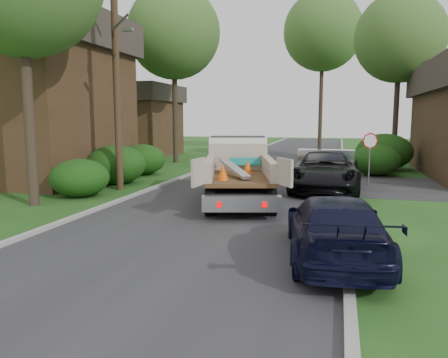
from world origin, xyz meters
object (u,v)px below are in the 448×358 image
at_px(stop_sign, 370,148).
at_px(tree_left_back, 56,26).
at_px(tree_right_far, 400,38).
at_px(flatbed_truck, 238,165).
at_px(tree_center_far, 323,32).
at_px(black_pickup, 325,171).
at_px(navy_suv, 335,228).
at_px(utility_pole, 116,70).
at_px(house_left_far, 131,119).
at_px(house_left_near, 21,96).
at_px(tree_left_far, 174,33).

relative_size(stop_sign, tree_left_back, 0.21).
distance_m(tree_right_far, tree_left_back, 22.62).
height_order(tree_right_far, flatbed_truck, tree_right_far).
xyz_separation_m(tree_left_back, tree_center_far, (16.00, 17.00, 2.00)).
relative_size(black_pickup, navy_suv, 1.24).
xyz_separation_m(flatbed_truck, black_pickup, (3.24, 2.95, -0.46)).
distance_m(utility_pole, house_left_far, 18.93).
xyz_separation_m(tree_center_far, black_pickup, (1.27, -22.79, -10.12)).
relative_size(utility_pole, navy_suv, 2.01).
relative_size(house_left_near, tree_center_far, 0.67).
relative_size(house_left_far, flatbed_truck, 1.10).
bearing_deg(house_left_near, flatbed_truck, -12.83).
distance_m(utility_pole, tree_left_far, 12.77).
distance_m(tree_left_far, tree_left_back, 7.63).
bearing_deg(flatbed_truck, navy_suv, -75.43).
distance_m(utility_pole, tree_left_back, 12.30).
relative_size(stop_sign, tree_center_far, 0.17).
height_order(house_left_far, tree_right_far, tree_right_far).
bearing_deg(utility_pole, black_pickup, 14.29).
relative_size(utility_pole, house_left_near, 1.03).
height_order(tree_left_far, tree_center_far, tree_center_far).
height_order(tree_left_far, flatbed_truck, tree_left_far).
bearing_deg(utility_pole, house_left_far, 115.23).
height_order(tree_left_far, black_pickup, tree_left_far).
relative_size(stop_sign, flatbed_truck, 0.36).
bearing_deg(tree_center_far, utility_pole, -106.65).
distance_m(utility_pole, tree_right_far, 20.12).
bearing_deg(tree_left_back, stop_sign, -11.77).
height_order(house_left_near, tree_left_far, tree_left_far).
xyz_separation_m(tree_left_back, flatbed_truck, (14.03, -8.74, -7.66)).
distance_m(house_left_near, tree_right_far, 23.81).
height_order(house_left_near, navy_suv, house_left_near).
bearing_deg(navy_suv, stop_sign, -104.33).
distance_m(tree_right_far, flatbed_truck, 18.84).
relative_size(utility_pole, tree_left_far, 0.82).
xyz_separation_m(tree_left_far, tree_right_far, (15.00, 3.00, -0.50)).
distance_m(stop_sign, house_left_near, 17.50).
bearing_deg(tree_center_far, flatbed_truck, -94.38).
xyz_separation_m(tree_center_far, flatbed_truck, (-1.97, -25.74, -9.66)).
xyz_separation_m(house_left_far, tree_left_far, (6.00, -5.00, 5.93)).
xyz_separation_m(utility_pole, tree_left_back, (-8.52, 8.02, 3.80)).
bearing_deg(tree_right_far, stop_sign, -101.81).
bearing_deg(tree_center_far, house_left_near, -121.33).
bearing_deg(black_pickup, utility_pole, -165.45).
bearing_deg(stop_sign, tree_left_back, 168.23).
distance_m(black_pickup, navy_suv, 9.72).
xyz_separation_m(tree_left_back, navy_suv, (17.80, -15.50, -8.25)).
bearing_deg(tree_right_far, flatbed_truck, -115.39).
xyz_separation_m(tree_center_far, navy_suv, (1.80, -32.50, -10.26)).
distance_m(utility_pole, house_left_near, 6.88).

